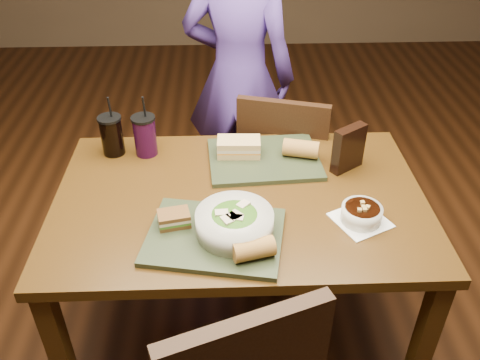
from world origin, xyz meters
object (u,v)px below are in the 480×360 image
cup_cola (112,135)px  cup_berry (145,135)px  tray_far (264,159)px  soup_bowl (362,214)px  baguette_far (301,149)px  dining_table (240,216)px  salad_bowl (234,222)px  sandwich_far (239,147)px  chip_bag (349,148)px  chair_far (277,170)px  diner (239,77)px  tray_near (215,236)px  baguette_near (254,249)px  sandwich_near (174,219)px

cup_cola → cup_berry: size_ratio=0.98×
tray_far → soup_bowl: soup_bowl is taller
soup_bowl → baguette_far: baguette_far is taller
dining_table → salad_bowl: 0.26m
sandwich_far → baguette_far: size_ratio=1.24×
dining_table → baguette_far: size_ratio=9.60×
sandwich_far → chip_bag: size_ratio=0.96×
cup_berry → cup_cola: bearing=176.1°
salad_bowl → soup_bowl: 0.42m
chair_far → cup_berry: cup_berry is taller
chair_far → salad_bowl: size_ratio=3.67×
chip_bag → sandwich_far: bearing=133.4°
diner → soup_bowl: diner is taller
dining_table → cup_berry: size_ratio=5.20×
dining_table → baguette_far: 0.36m
tray_near → baguette_far: (0.33, 0.44, 0.04)m
chip_bag → cup_cola: bearing=136.3°
salad_bowl → baguette_near: (0.05, -0.12, -0.01)m
soup_bowl → chip_bag: chip_bag is taller
baguette_far → cup_berry: bearing=173.2°
cup_cola → sandwich_near: bearing=-60.1°
soup_bowl → sandwich_near: 0.61m
chip_bag → cup_berry: bearing=135.5°
dining_table → diner: 0.96m
tray_far → baguette_near: 0.55m
cup_berry → dining_table: bearing=-39.6°
dining_table → chip_bag: chip_bag is taller
dining_table → tray_near: bearing=-111.8°
salad_bowl → sandwich_far: (0.03, 0.45, -0.01)m
cup_cola → sandwich_far: bearing=-6.7°
sandwich_far → chair_far: bearing=56.2°
dining_table → diner: (0.03, 0.95, 0.12)m
sandwich_near → cup_berry: (-0.14, 0.46, 0.04)m
tray_far → chip_bag: bearing=-11.2°
soup_bowl → cup_berry: bearing=149.3°
sandwich_near → chip_bag: bearing=27.6°
baguette_near → soup_bowl: bearing=25.6°
tray_near → chip_bag: size_ratio=2.39×
sandwich_far → baguette_far: bearing=-5.5°
dining_table → diner: diner is taller
salad_bowl → dining_table: bearing=83.1°
chair_far → cup_berry: bearing=-157.0°
chair_far → baguette_far: size_ratio=6.63×
tray_near → soup_bowl: size_ratio=1.95×
cup_cola → chair_far: bearing=18.3°
sandwich_near → cup_berry: size_ratio=0.45×
dining_table → chair_far: bearing=69.9°
baguette_near → baguette_far: bearing=68.6°
soup_bowl → baguette_near: baguette_near is taller
salad_bowl → sandwich_near: salad_bowl is taller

